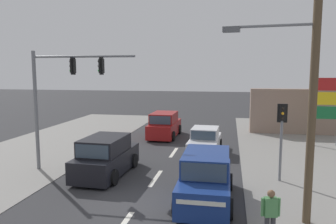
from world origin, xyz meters
TOP-DOWN VIEW (x-y plane):
  - ground_plane at (0.00, 0.00)m, footprint 140.00×140.00m
  - lane_dash_mid at (0.00, 3.00)m, footprint 0.20×2.40m
  - lane_dash_far at (0.00, 8.00)m, footprint 0.20×2.40m
  - kerb_left_verge at (-8.50, 4.00)m, footprint 8.00×40.00m
  - utility_pole_foreground_right at (5.78, -0.51)m, footprint 3.78×0.61m
  - traffic_signal_mast at (-4.95, 3.33)m, footprint 5.29×0.45m
  - pedestal_signal_right_kerb at (5.66, 3.66)m, footprint 0.44×0.29m
  - shopping_plaza_sign at (9.63, 11.78)m, footprint 2.10×0.16m
  - shopfront_wall_far at (11.00, 16.00)m, footprint 12.00×1.00m
  - sedan_oncoming_mid at (1.89, 8.34)m, footprint 2.02×4.30m
  - suv_oncoming_near at (-2.47, 3.08)m, footprint 2.18×4.59m
  - suv_kerbside_parked at (2.50, 0.73)m, footprint 2.07×4.55m
  - suv_crossing_left at (-1.53, 12.65)m, footprint 2.11×4.56m
  - pedestrian_at_kerb at (4.57, -2.12)m, footprint 0.55×0.28m

SIDE VIEW (x-z plane):
  - ground_plane at x=0.00m, z-range 0.00..0.00m
  - lane_dash_mid at x=0.00m, z-range 0.00..0.01m
  - lane_dash_far at x=0.00m, z-range 0.00..0.01m
  - kerb_left_verge at x=-8.50m, z-range 0.00..0.02m
  - sedan_oncoming_mid at x=1.89m, z-range -0.08..1.48m
  - suv_oncoming_near at x=-2.47m, z-range -0.06..1.83m
  - suv_kerbside_parked at x=2.50m, z-range -0.06..1.83m
  - suv_crossing_left at x=-1.53m, z-range -0.06..1.83m
  - pedestrian_at_kerb at x=4.57m, z-range 0.11..1.74m
  - shopfront_wall_far at x=11.00m, z-range 0.00..3.60m
  - pedestal_signal_right_kerb at x=5.66m, z-range 0.64..4.20m
  - shopping_plaza_sign at x=9.63m, z-range 0.68..5.28m
  - traffic_signal_mast at x=-4.95m, z-range 1.15..7.15m
  - utility_pole_foreground_right at x=5.78m, z-range 0.36..9.30m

